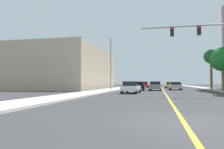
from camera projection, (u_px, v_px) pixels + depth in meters
name	position (u px, v px, depth m)	size (l,w,h in m)	color
ground	(162.00, 88.00, 48.05)	(192.00, 192.00, 0.00)	#38383A
sidewalk_left	(124.00, 88.00, 49.95)	(3.20, 168.00, 0.15)	beige
sidewalk_right	(203.00, 88.00, 46.15)	(3.20, 168.00, 0.15)	#B2ADA3
lane_marking_center	(162.00, 88.00, 48.05)	(0.16, 144.00, 0.01)	yellow
building_left_near	(68.00, 69.00, 42.95)	(14.46, 23.06, 7.92)	tan
traffic_signal_mast	(221.00, 40.00, 18.48)	(10.12, 0.36, 6.68)	gray
street_lamp	(111.00, 62.00, 31.52)	(0.56, 0.28, 7.68)	gray
palm_mid	(223.00, 59.00, 30.23)	(3.48, 3.48, 6.24)	brown
palm_far	(211.00, 58.00, 38.29)	(2.57, 2.57, 7.15)	brown
car_yellow	(170.00, 85.00, 49.04)	(2.12, 4.47, 1.41)	gold
car_silver	(175.00, 86.00, 36.92)	(1.94, 4.46, 1.39)	#BCBCC1
car_black	(139.00, 86.00, 34.57)	(2.07, 4.63, 1.45)	black
car_gray	(155.00, 86.00, 33.99)	(1.85, 4.00, 1.47)	slate
car_white	(131.00, 87.00, 25.70)	(2.01, 4.45, 1.44)	white
car_red	(144.00, 85.00, 50.48)	(1.99, 4.10, 1.49)	red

